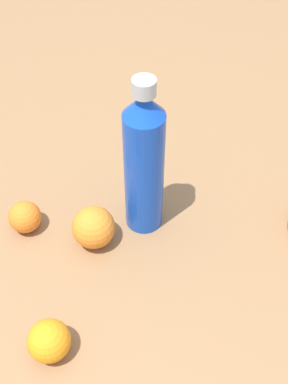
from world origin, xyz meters
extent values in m
plane|color=olive|center=(0.00, 0.00, 0.00)|extent=(2.40, 2.40, 0.00)
cylinder|color=blue|center=(0.04, 0.04, 0.13)|extent=(0.07, 0.07, 0.26)
cone|color=blue|center=(0.04, 0.04, 0.28)|extent=(0.07, 0.07, 0.04)
cylinder|color=#B2B7BF|center=(0.04, 0.04, 0.31)|extent=(0.04, 0.04, 0.03)
sphere|color=orange|center=(-0.15, -0.19, 0.03)|extent=(0.07, 0.07, 0.07)
sphere|color=orange|center=(-0.06, 0.01, 0.04)|extent=(0.08, 0.08, 0.08)
sphere|color=orange|center=(-0.18, 0.07, 0.03)|extent=(0.06, 0.06, 0.06)
camera|label=1|loc=(-0.07, -0.53, 0.71)|focal=44.01mm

